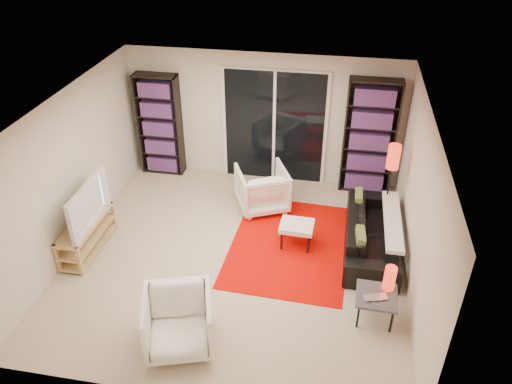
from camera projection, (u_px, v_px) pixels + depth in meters
The scene contains 20 objects.
floor at pixel (236, 256), 7.62m from camera, with size 5.00×5.00×0.00m, color beige.
wall_back at pixel (264, 118), 9.06m from camera, with size 5.00×0.02×2.40m, color beige.
wall_front at pixel (181, 322), 4.90m from camera, with size 5.00×0.02×2.40m, color beige.
wall_left at pixel (69, 174), 7.35m from camera, with size 0.02×5.00×2.40m, color beige.
wall_right at pixel (419, 207), 6.61m from camera, with size 0.02×5.00×2.40m, color beige.
ceiling at pixel (233, 110), 6.34m from camera, with size 5.00×5.00×0.02m, color white.
sliding_door at pixel (274, 127), 9.08m from camera, with size 1.92×0.08×2.16m.
bookshelf_left at pixel (160, 125), 9.33m from camera, with size 0.80×0.30×1.95m.
bookshelf_right at pixel (369, 137), 8.72m from camera, with size 0.90×0.30×2.10m.
tv_stand at pixel (87, 235), 7.64m from camera, with size 0.40×1.26×0.50m.
tv at pixel (81, 204), 7.33m from camera, with size 1.17×0.15×0.68m, color black.
rug at pixel (290, 245), 7.85m from camera, with size 1.81×2.45×0.01m, color #D60700.
sofa at pixel (372, 233), 7.63m from camera, with size 2.03×0.79×0.59m, color black.
armchair_back at pixel (262, 188), 8.56m from camera, with size 0.81×0.83×0.76m, color white.
armchair_front at pixel (179, 322), 5.99m from camera, with size 0.80×0.83×0.75m, color white.
ottoman at pixel (297, 227), 7.68m from camera, with size 0.53×0.44×0.40m.
side_table at pixel (377, 297), 6.37m from camera, with size 0.53×0.53×0.40m.
laptop at pixel (376, 300), 6.25m from camera, with size 0.31×0.20×0.02m, color silver.
table_lamp at pixel (390, 278), 6.36m from camera, with size 0.15×0.15×0.34m, color red.
floor_lamp at pixel (392, 165), 7.73m from camera, with size 0.22×0.22×1.46m.
Camera 1 is at (1.34, -5.77, 4.90)m, focal length 35.00 mm.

